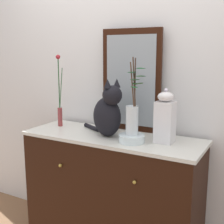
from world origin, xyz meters
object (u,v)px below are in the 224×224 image
at_px(vase_glass_clear, 132,116).
at_px(jar_lidded_porcelain, 165,118).
at_px(sideboard, 112,194).
at_px(cat_sitting, 108,113).
at_px(vase_slim_green, 60,104).
at_px(bowl_porcelain, 132,138).
at_px(mirror_leaning, 131,81).

height_order(vase_glass_clear, jar_lidded_porcelain, vase_glass_clear).
relative_size(sideboard, jar_lidded_porcelain, 3.63).
bearing_deg(sideboard, vase_glass_clear, -21.36).
relative_size(sideboard, cat_sitting, 2.99).
bearing_deg(sideboard, jar_lidded_porcelain, 4.62).
bearing_deg(sideboard, vase_slim_green, 174.18).
height_order(vase_slim_green, bowl_porcelain, vase_slim_green).
bearing_deg(vase_glass_clear, bowl_porcelain, 165.01).
xyz_separation_m(vase_slim_green, vase_glass_clear, (0.73, -0.13, 0.00)).
height_order(vase_slim_green, jar_lidded_porcelain, vase_slim_green).
distance_m(mirror_leaning, vase_slim_green, 0.63).
height_order(bowl_porcelain, jar_lidded_porcelain, jar_lidded_porcelain).
xyz_separation_m(vase_slim_green, bowl_porcelain, (0.72, -0.13, -0.16)).
distance_m(vase_slim_green, bowl_porcelain, 0.75).
relative_size(mirror_leaning, cat_sitting, 1.73).
xyz_separation_m(sideboard, jar_lidded_porcelain, (0.40, 0.03, 0.64)).
bearing_deg(jar_lidded_porcelain, sideboard, -175.38).
bearing_deg(vase_glass_clear, vase_slim_green, 169.67).
bearing_deg(vase_glass_clear, cat_sitting, 166.28).
distance_m(mirror_leaning, cat_sitting, 0.33).
xyz_separation_m(mirror_leaning, vase_slim_green, (-0.57, -0.16, -0.21)).
xyz_separation_m(sideboard, mirror_leaning, (0.05, 0.22, 0.87)).
distance_m(mirror_leaning, vase_glass_clear, 0.39).
bearing_deg(vase_glass_clear, sideboard, 158.64).
height_order(sideboard, vase_slim_green, vase_slim_green).
bearing_deg(cat_sitting, sideboard, 47.87).
bearing_deg(mirror_leaning, vase_glass_clear, -62.50).
distance_m(vase_glass_clear, jar_lidded_porcelain, 0.22).
bearing_deg(jar_lidded_porcelain, cat_sitting, -172.32).
bearing_deg(sideboard, mirror_leaning, 77.43).
xyz_separation_m(cat_sitting, jar_lidded_porcelain, (0.42, 0.06, -0.01)).
relative_size(mirror_leaning, jar_lidded_porcelain, 2.10).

